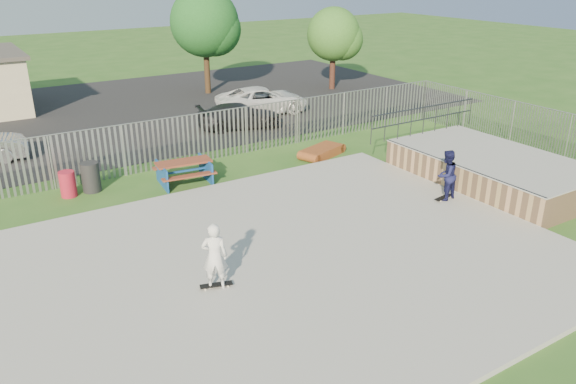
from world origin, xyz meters
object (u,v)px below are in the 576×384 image
trash_bin_red (68,184)px  car_white (263,100)px  tree_mid (204,22)px  tree_right (333,34)px  skater_navy (446,175)px  picnic_table (184,172)px  skater_white (215,256)px  car_dark (240,116)px  trash_bin_grey (91,177)px  funbox (322,152)px

trash_bin_red → car_white: 13.28m
tree_mid → tree_right: 7.96m
trash_bin_red → skater_navy: skater_navy is taller
tree_right → skater_navy: 18.86m
picnic_table → tree_mid: 15.91m
skater_white → skater_navy: bearing=-147.2°
tree_mid → skater_navy: (-0.59, -20.10, -3.24)m
tree_right → tree_mid: bearing=156.7°
car_dark → tree_mid: 9.18m
tree_right → skater_white: tree_right is taller
trash_bin_grey → tree_mid: 16.77m
funbox → tree_mid: size_ratio=0.33×
car_white → tree_right: size_ratio=0.98×
trash_bin_grey → car_dark: 9.43m
funbox → tree_right: bearing=32.6°
tree_mid → skater_white: 23.32m
car_dark → tree_right: tree_right is taller
funbox → car_dark: size_ratio=0.51×
trash_bin_grey → car_dark: car_dark is taller
car_dark → car_white: bearing=-37.6°
trash_bin_red → trash_bin_grey: size_ratio=0.85×
skater_white → tree_right: bearing=-106.3°
tree_mid → skater_white: bearing=-114.3°
funbox → skater_navy: (0.57, -6.28, 0.82)m
picnic_table → car_dark: 7.54m
picnic_table → tree_right: 18.17m
picnic_table → car_dark: (5.19, 5.47, 0.19)m
picnic_table → skater_navy: (6.66, -6.46, 0.58)m
trash_bin_red → skater_white: skater_white is taller
trash_bin_red → car_white: size_ratio=0.18×
funbox → tree_right: 13.99m
tree_mid → skater_white: size_ratio=3.66×
car_white → trash_bin_red: bearing=131.2°
trash_bin_grey → skater_navy: size_ratio=0.62×
picnic_table → car_dark: car_dark is taller
trash_bin_grey → skater_white: skater_white is taller
tree_right → funbox: bearing=-128.2°
picnic_table → skater_white: skater_white is taller
skater_navy → trash_bin_grey: bearing=-45.4°
trash_bin_grey → funbox: bearing=-7.3°
trash_bin_red → skater_navy: bearing=-35.0°
trash_bin_red → skater_white: bearing=-78.8°
picnic_table → skater_white: 7.76m
trash_bin_red → car_dark: bearing=26.5°
trash_bin_red → trash_bin_grey: (0.81, 0.05, 0.08)m
picnic_table → skater_navy: 9.30m
trash_bin_red → skater_navy: size_ratio=0.53×
picnic_table → trash_bin_grey: trash_bin_grey is taller
car_white → tree_right: 7.99m
car_dark → funbox: bearing=-158.1°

